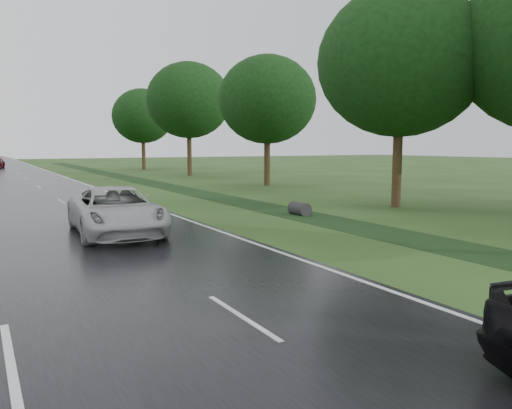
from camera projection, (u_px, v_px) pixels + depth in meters
The scene contains 8 objects.
ground at pixel (10, 363), 6.66m from camera, with size 220.00×220.00×0.00m, color #273E16.
edge_stripe_east at pixel (58, 175), 48.89m from camera, with size 0.12×180.00×0.01m, color silver.
drainage_ditch at pixel (213, 196), 28.45m from camera, with size 2.20×120.00×0.56m.
tree_east_b at pixel (401, 62), 22.81m from camera, with size 7.60×7.60×10.11m.
tree_east_c at pixel (267, 100), 35.57m from camera, with size 7.00×7.00×9.29m.
tree_east_d at pixel (189, 100), 47.37m from camera, with size 8.00×8.00×10.76m.
tree_east_f at pixel (143, 116), 59.43m from camera, with size 7.20×7.20×9.62m.
white_pickup at pixel (116, 211), 16.08m from camera, with size 2.52×5.47×1.52m, color silver.
Camera 1 is at (-0.25, -7.16, 2.90)m, focal length 35.00 mm.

